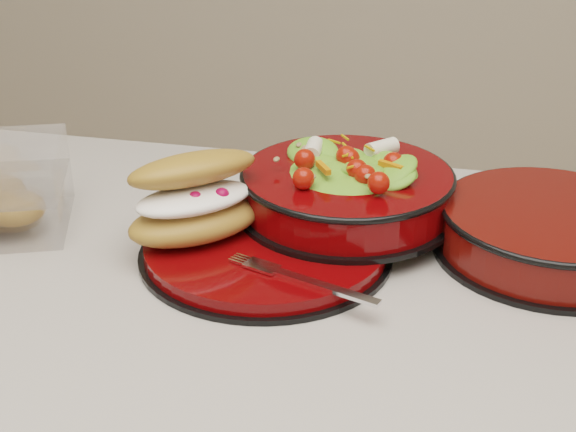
% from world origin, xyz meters
% --- Properties ---
extents(dinner_plate, '(0.27, 0.27, 0.02)m').
position_xyz_m(dinner_plate, '(0.17, 0.08, 0.91)').
color(dinner_plate, black).
rests_on(dinner_plate, island_counter).
extents(salad_bowl, '(0.25, 0.25, 0.10)m').
position_xyz_m(salad_bowl, '(0.24, 0.16, 0.96)').
color(salad_bowl, black).
rests_on(salad_bowl, dinner_plate).
extents(croissant, '(0.16, 0.17, 0.09)m').
position_xyz_m(croissant, '(0.09, 0.07, 0.96)').
color(croissant, '#A27331').
rests_on(croissant, dinner_plate).
extents(fork, '(0.14, 0.06, 0.00)m').
position_xyz_m(fork, '(0.22, 0.00, 0.92)').
color(fork, silver).
rests_on(fork, dinner_plate).
extents(extra_bowl, '(0.24, 0.24, 0.05)m').
position_xyz_m(extra_bowl, '(0.46, 0.15, 0.93)').
color(extra_bowl, black).
rests_on(extra_bowl, island_counter).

